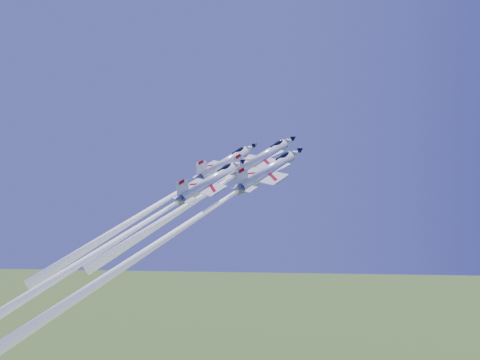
# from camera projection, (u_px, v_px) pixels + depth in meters

# --- Properties ---
(jet_lead) EXTENTS (28.15, 24.94, 30.40)m
(jet_lead) POSITION_uv_depth(u_px,v_px,m) (209.00, 192.00, 94.33)
(jet_lead) COLOR white
(jet_left) EXTENTS (29.15, 25.99, 32.20)m
(jet_left) POSITION_uv_depth(u_px,v_px,m) (162.00, 202.00, 95.70)
(jet_left) COLOR white
(jet_right) EXTENTS (32.90, 29.50, 37.90)m
(jet_right) POSITION_uv_depth(u_px,v_px,m) (183.00, 227.00, 82.00)
(jet_right) COLOR white
(jet_slot) EXTENTS (30.99, 27.79, 35.73)m
(jet_slot) POSITION_uv_depth(u_px,v_px,m) (121.00, 237.00, 80.18)
(jet_slot) COLOR white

